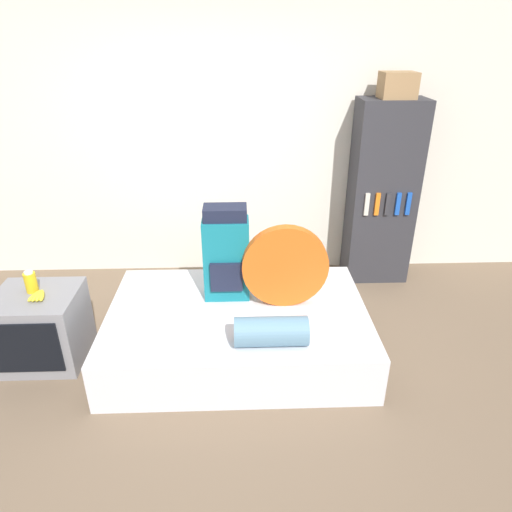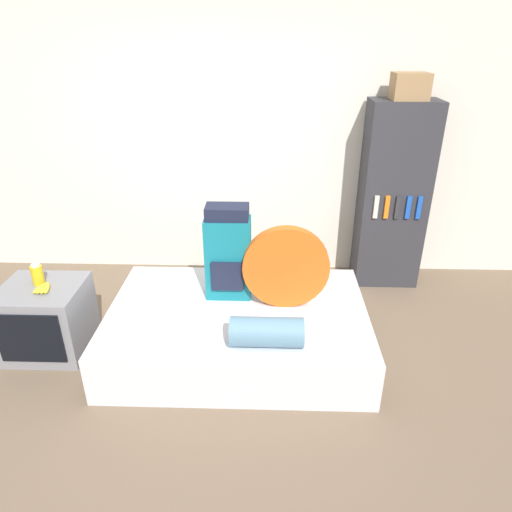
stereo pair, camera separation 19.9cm
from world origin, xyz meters
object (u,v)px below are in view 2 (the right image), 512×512
object	(u,v)px
sleeping_roll	(267,332)
backpack	(228,254)
tent_bag	(286,267)
bookshelf	(393,197)
television	(47,319)
cardboard_box	(410,86)
canister	(37,275)

from	to	relation	value
sleeping_roll	backpack	bearing A→B (deg)	115.51
tent_bag	bookshelf	distance (m)	1.54
sleeping_roll	bookshelf	bearing A→B (deg)	54.34
sleeping_roll	television	distance (m)	1.77
tent_bag	bookshelf	bearing A→B (deg)	47.37
backpack	sleeping_roll	distance (m)	0.76
tent_bag	sleeping_roll	xyz separation A→B (m)	(-0.14, -0.51, -0.22)
bookshelf	cardboard_box	size ratio (longest dim) A/B	5.92
television	backpack	bearing A→B (deg)	10.06
cardboard_box	backpack	bearing A→B (deg)	-146.89
backpack	television	xyz separation A→B (m)	(-1.40, -0.25, -0.46)
backpack	canister	world-z (taller)	backpack
tent_bag	television	size ratio (longest dim) A/B	1.07
tent_bag	canister	size ratio (longest dim) A/B	3.89
canister	cardboard_box	bearing A→B (deg)	21.70
tent_bag	cardboard_box	size ratio (longest dim) A/B	2.19
backpack	sleeping_roll	size ratio (longest dim) A/B	1.52
television	bookshelf	size ratio (longest dim) A/B	0.34
television	canister	world-z (taller)	canister
sleeping_roll	cardboard_box	distance (m)	2.43
backpack	bookshelf	world-z (taller)	bookshelf
backpack	television	size ratio (longest dim) A/B	1.24
canister	bookshelf	world-z (taller)	bookshelf
tent_bag	bookshelf	xyz separation A→B (m)	(1.03, 1.12, 0.17)
bookshelf	cardboard_box	world-z (taller)	cardboard_box
bookshelf	tent_bag	bearing A→B (deg)	-132.63
backpack	cardboard_box	xyz separation A→B (m)	(1.48, 0.97, 1.12)
tent_bag	sleeping_roll	size ratio (longest dim) A/B	1.31
television	cardboard_box	bearing A→B (deg)	22.84
backpack	sleeping_roll	xyz separation A→B (m)	(0.31, -0.64, -0.26)
canister	cardboard_box	size ratio (longest dim) A/B	0.56
television	cardboard_box	size ratio (longest dim) A/B	2.04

